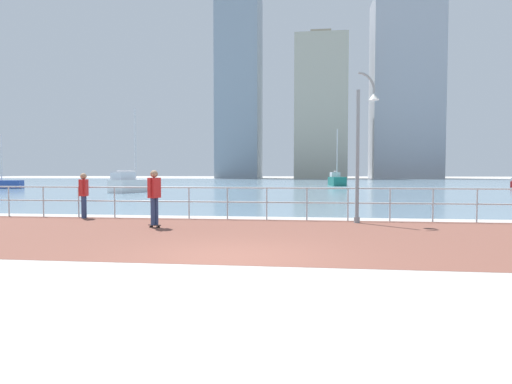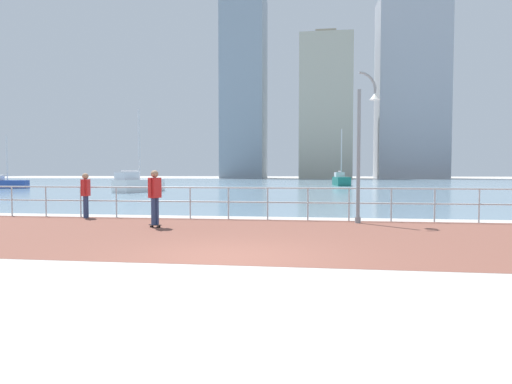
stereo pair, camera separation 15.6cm
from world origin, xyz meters
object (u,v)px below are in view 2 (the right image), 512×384
sailboat_gray (138,184)px  lamppost (364,140)px  sailboat_navy (6,183)px  sailboat_teal (341,180)px  bystander (86,192)px  skateboarder (155,193)px

sailboat_gray → lamppost: bearing=-50.8°
sailboat_navy → sailboat_teal: (34.14, 13.61, 0.14)m
bystander → sailboat_gray: sailboat_gray is taller
lamppost → sailboat_teal: size_ratio=0.72×
skateboarder → sailboat_gray: sailboat_gray is taller
lamppost → bystander: lamppost is taller
lamppost → sailboat_navy: sailboat_navy is taller
skateboarder → lamppost: bearing=17.9°
skateboarder → bystander: size_ratio=1.06×
lamppost → sailboat_navy: 41.35m
lamppost → skateboarder: bearing=-162.1°
lamppost → skateboarder: 6.87m
sailboat_navy → skateboarder: bearing=-46.4°
sailboat_teal → bystander: bearing=-106.4°
skateboarder → bystander: skateboarder is taller
bystander → sailboat_teal: sailboat_teal is taller
skateboarder → sailboat_gray: bearing=114.1°
bystander → lamppost: bearing=-1.2°
sailboat_teal → skateboarder: bearing=-101.0°
bystander → sailboat_teal: bearing=73.6°
lamppost → skateboarder: lamppost is taller
lamppost → sailboat_teal: (1.65, 39.07, -2.08)m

